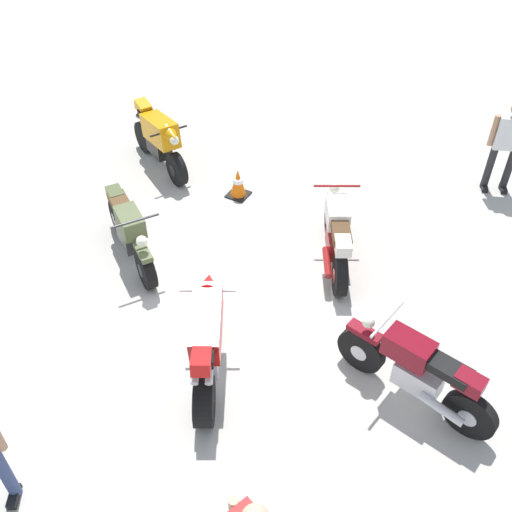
% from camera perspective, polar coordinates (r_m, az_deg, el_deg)
% --- Properties ---
extents(ground_plane, '(40.00, 40.00, 0.00)m').
position_cam_1_polar(ground_plane, '(8.46, -3.09, -4.64)').
color(ground_plane, '#B7B2A8').
extents(motorcycle_orange_sportbike, '(1.11, 1.80, 1.14)m').
position_cam_1_polar(motorcycle_orange_sportbike, '(11.04, -9.36, 11.20)').
color(motorcycle_orange_sportbike, black).
rests_on(motorcycle_orange_sportbike, ground).
extents(motorcycle_maroon_cruiser, '(0.79, 2.08, 1.09)m').
position_cam_1_polar(motorcycle_maroon_cruiser, '(7.27, 15.30, -10.75)').
color(motorcycle_maroon_cruiser, black).
rests_on(motorcycle_maroon_cruiser, ground).
extents(motorcycle_cream_vintage, '(1.78, 1.10, 1.07)m').
position_cam_1_polar(motorcycle_cream_vintage, '(8.88, 7.82, 1.94)').
color(motorcycle_cream_vintage, black).
rests_on(motorcycle_cream_vintage, ground).
extents(motorcycle_red_sportbike, '(1.80, 1.12, 1.14)m').
position_cam_1_polar(motorcycle_red_sportbike, '(7.25, -4.79, -8.10)').
color(motorcycle_red_sportbike, black).
rests_on(motorcycle_red_sportbike, ground).
extents(motorcycle_olive_vintage, '(1.22, 1.71, 1.07)m').
position_cam_1_polar(motorcycle_olive_vintage, '(9.07, -12.13, 2.29)').
color(motorcycle_olive_vintage, black).
rests_on(motorcycle_olive_vintage, ground).
extents(person_in_white_shirt, '(0.44, 0.63, 1.67)m').
position_cam_1_polar(person_in_white_shirt, '(10.97, 23.23, 10.17)').
color(person_in_white_shirt, '#262628').
rests_on(person_in_white_shirt, ground).
extents(traffic_cone, '(0.36, 0.36, 0.53)m').
position_cam_1_polar(traffic_cone, '(10.29, -1.76, 7.09)').
color(traffic_cone, black).
rests_on(traffic_cone, ground).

